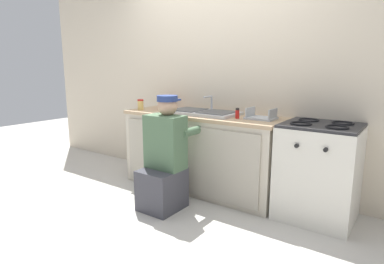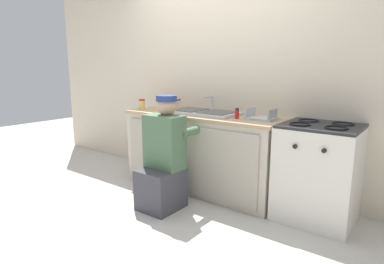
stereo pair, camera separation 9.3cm
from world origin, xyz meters
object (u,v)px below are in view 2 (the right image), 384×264
at_px(spice_bottle_red, 237,114).
at_px(condiment_jar, 142,104).
at_px(sink_double_basin, 203,112).
at_px(plumber_person, 163,162).
at_px(dish_rack_tray, 261,117).
at_px(water_glass, 164,106).
at_px(soda_cup_red, 165,102).
at_px(stove_range, 318,172).

bearing_deg(spice_bottle_red, condiment_jar, -176.39).
relative_size(sink_double_basin, spice_bottle_red, 7.62).
xyz_separation_m(plumber_person, dish_rack_tray, (0.69, 0.67, 0.43)).
bearing_deg(water_glass, soda_cup_red, 123.87).
distance_m(plumber_person, spice_bottle_red, 0.87).
relative_size(spice_bottle_red, soda_cup_red, 0.69).
bearing_deg(stove_range, sink_double_basin, 179.90).
distance_m(spice_bottle_red, dish_rack_tray, 0.24).
relative_size(stove_range, condiment_jar, 6.96).
height_order(sink_double_basin, soda_cup_red, sink_double_basin).
bearing_deg(soda_cup_red, plumber_person, -50.05).
height_order(stove_range, water_glass, water_glass).
height_order(stove_range, condiment_jar, condiment_jar).
relative_size(plumber_person, water_glass, 11.04).
distance_m(stove_range, condiment_jar, 2.11).
relative_size(stove_range, soda_cup_red, 5.86).
bearing_deg(sink_double_basin, soda_cup_red, 171.01).
relative_size(stove_range, dish_rack_tray, 3.18).
relative_size(soda_cup_red, dish_rack_tray, 0.54).
height_order(stove_range, plumber_person, plumber_person).
xyz_separation_m(sink_double_basin, stove_range, (1.26, -0.00, -0.44)).
bearing_deg(soda_cup_red, condiment_jar, -119.44).
xyz_separation_m(soda_cup_red, water_glass, (0.08, -0.12, -0.03)).
relative_size(condiment_jar, spice_bottle_red, 1.22).
distance_m(spice_bottle_red, soda_cup_red, 1.13).
bearing_deg(condiment_jar, sink_double_basin, 11.46).
height_order(condiment_jar, water_glass, condiment_jar).
bearing_deg(plumber_person, soda_cup_red, 129.95).
height_order(plumber_person, spice_bottle_red, plumber_person).
distance_m(plumber_person, condiment_jar, 1.03).
distance_m(plumber_person, dish_rack_tray, 1.05).
bearing_deg(condiment_jar, spice_bottle_red, 3.61).
bearing_deg(water_glass, condiment_jar, -149.04).
bearing_deg(dish_rack_tray, sink_double_basin, -178.10).
bearing_deg(plumber_person, spice_bottle_red, 49.41).
xyz_separation_m(plumber_person, soda_cup_red, (-0.63, 0.75, 0.48)).
bearing_deg(sink_double_basin, dish_rack_tray, 1.90).
relative_size(sink_double_basin, soda_cup_red, 5.26).
distance_m(water_glass, dish_rack_tray, 1.24).
bearing_deg(spice_bottle_red, plumber_person, -130.59).
relative_size(plumber_person, soda_cup_red, 7.26).
height_order(water_glass, dish_rack_tray, dish_rack_tray).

